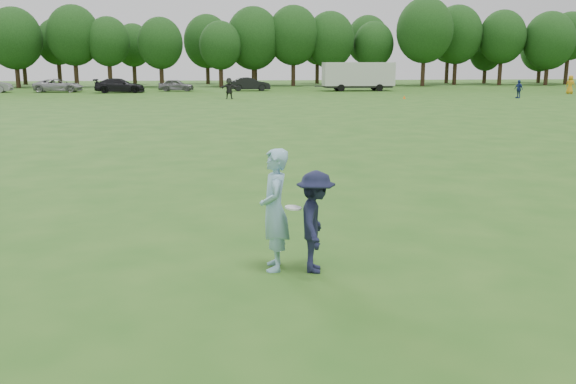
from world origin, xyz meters
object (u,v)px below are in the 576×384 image
car_c (59,85)px  car_f (250,84)px  defender (316,222)px  field_cone (404,97)px  thrower (275,210)px  cargo_trailer (358,75)px  car_d (120,86)px  car_e (176,85)px  player_far_d (229,88)px  player_far_b (519,89)px  player_far_c (570,85)px

car_c → car_f: 20.98m
car_f → defender: bearing=173.7°
car_c → field_cone: (34.14, -15.83, -0.57)m
car_c → thrower: bearing=-162.7°
defender → cargo_trailer: cargo_trailer is taller
car_d → car_e: (5.82, 2.74, -0.09)m
thrower → car_e: (-5.55, 60.99, -0.33)m
car_f → player_far_d: bearing=165.6°
player_far_d → field_cone: player_far_d is taller
defender → field_cone: (15.25, 44.82, -0.68)m
player_far_b → car_d: 40.43m
car_f → car_d: bearing=96.5°
field_cone → player_far_c: bearing=17.0°
thrower → field_cone: size_ratio=6.70×
player_far_c → car_d: size_ratio=0.36×
car_e → field_cone: bearing=-120.2°
player_far_d → field_cone: size_ratio=6.30×
player_far_c → field_cone: (-19.46, -5.94, -0.81)m
player_far_c → car_c: 54.50m
car_e → player_far_b: bearing=-110.3°
field_cone → player_far_d: bearing=174.2°
car_d → defender: bearing=-171.3°
defender → field_cone: 47.35m
thrower → car_e: size_ratio=0.51×
thrower → field_cone: bearing=162.5°
player_far_b → player_far_c: player_far_c is taller
player_far_d → car_f: 14.97m
player_far_b → car_f: bearing=-141.5°
player_far_c → field_cone: 20.36m
thrower → field_cone: (15.90, 44.63, -0.85)m
car_f → field_cone: size_ratio=15.28×
car_c → player_far_d: bearing=-127.2°
defender → player_far_c: 61.49m
car_c → cargo_trailer: 33.28m
player_far_c → defender: bearing=108.3°
thrower → car_d: size_ratio=0.38×
car_f → thrower: bearing=173.1°
defender → cargo_trailer: 61.41m
thrower → player_far_d: bearing=-178.1°
thrower → cargo_trailer: (15.01, 59.52, 0.77)m
cargo_trailer → thrower: bearing=-104.2°
defender → car_c: bearing=27.7°
defender → player_far_b: (25.94, 44.53, -0.00)m
defender → car_f: size_ratio=0.36×
thrower → car_f: bearing=179.5°
thrower → player_far_d: thrower is taller
player_far_b → player_far_d: (-26.47, 1.88, 0.11)m
thrower → player_far_b: thrower is taller
player_far_d → cargo_trailer: 19.98m
field_cone → car_f: bearing=128.9°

